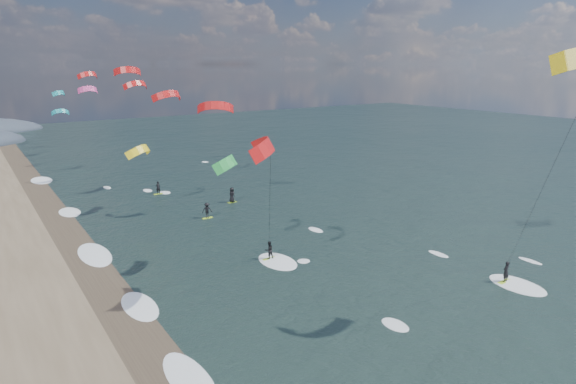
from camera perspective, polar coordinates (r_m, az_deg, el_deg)
ground at (r=28.23m, az=16.45°, el=-18.96°), size 260.00×260.00×0.00m
wet_sand_strip at (r=29.58m, az=-16.41°, el=-17.25°), size 3.00×240.00×0.00m
kitesurfer_near_b at (r=33.04m, az=-1.86°, el=0.36°), size 6.62×9.08×11.87m
far_kitesurfers at (r=53.94m, az=-9.43°, el=-1.00°), size 6.88×12.83×1.79m
bg_kite_field at (r=69.17m, az=-18.76°, el=10.61°), size 10.37×75.25×9.12m
shoreline_surf at (r=33.86m, az=-17.01°, el=-12.96°), size 2.40×79.40×0.11m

